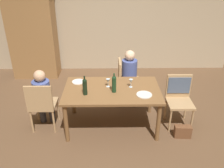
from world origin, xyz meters
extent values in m
plane|color=brown|center=(0.00, 0.00, 0.00)|extent=(10.00, 10.00, 0.00)
cube|color=tan|center=(0.00, 2.69, 1.35)|extent=(6.40, 0.12, 2.70)
cube|color=olive|center=(-1.92, 2.24, 1.05)|extent=(1.10, 0.56, 2.10)
cube|color=brown|center=(0.00, 0.00, 0.73)|extent=(1.64, 0.99, 0.04)
cylinder|color=brown|center=(-0.75, -0.42, 0.35)|extent=(0.07, 0.07, 0.71)
cylinder|color=brown|center=(0.75, -0.42, 0.35)|extent=(0.07, 0.07, 0.71)
cylinder|color=brown|center=(-0.75, 0.42, 0.35)|extent=(0.07, 0.07, 0.71)
cylinder|color=brown|center=(0.75, 0.42, 0.35)|extent=(0.07, 0.07, 0.71)
cylinder|color=tan|center=(0.56, 1.06, 0.22)|extent=(0.04, 0.04, 0.44)
cylinder|color=tan|center=(0.56, 0.68, 0.22)|extent=(0.04, 0.04, 0.44)
cylinder|color=tan|center=(0.18, 1.06, 0.22)|extent=(0.04, 0.04, 0.44)
cylinder|color=tan|center=(0.18, 0.68, 0.22)|extent=(0.04, 0.04, 0.44)
cube|color=tan|center=(0.37, 0.87, 0.46)|extent=(0.44, 0.44, 0.04)
cube|color=tan|center=(0.17, 0.87, 0.70)|extent=(0.04, 0.44, 0.44)
cylinder|color=tan|center=(-1.39, 0.19, 0.22)|extent=(0.04, 0.04, 0.44)
cylinder|color=tan|center=(-1.01, 0.19, 0.22)|extent=(0.04, 0.04, 0.44)
cylinder|color=tan|center=(-1.39, -0.19, 0.22)|extent=(0.04, 0.04, 0.44)
cylinder|color=tan|center=(-1.01, -0.19, 0.22)|extent=(0.04, 0.04, 0.44)
cube|color=tan|center=(-1.20, 0.00, 0.46)|extent=(0.44, 0.44, 0.04)
cube|color=tan|center=(-1.20, -0.20, 0.70)|extent=(0.44, 0.04, 0.44)
cylinder|color=tan|center=(1.39, -0.19, 0.22)|extent=(0.04, 0.04, 0.44)
cylinder|color=tan|center=(1.01, -0.19, 0.22)|extent=(0.04, 0.04, 0.44)
cylinder|color=tan|center=(1.39, 0.19, 0.22)|extent=(0.04, 0.04, 0.44)
cylinder|color=tan|center=(1.01, 0.19, 0.22)|extent=(0.04, 0.04, 0.44)
cube|color=tan|center=(1.20, 0.00, 0.46)|extent=(0.44, 0.44, 0.04)
cube|color=tan|center=(1.20, 0.20, 0.70)|extent=(0.44, 0.04, 0.44)
cube|color=#4C5B75|center=(1.20, 0.20, 0.72)|extent=(0.40, 0.07, 0.31)
cylinder|color=#33333D|center=(0.51, 0.97, 0.23)|extent=(0.11, 0.11, 0.46)
cylinder|color=#33333D|center=(0.51, 0.78, 0.23)|extent=(0.11, 0.11, 0.46)
cylinder|color=#475699|center=(0.37, 0.87, 0.70)|extent=(0.31, 0.31, 0.47)
sphere|color=beige|center=(0.37, 0.87, 1.03)|extent=(0.21, 0.21, 0.21)
cylinder|color=#33333D|center=(-1.29, 0.14, 0.23)|extent=(0.11, 0.11, 0.46)
cylinder|color=#33333D|center=(-1.11, 0.14, 0.23)|extent=(0.11, 0.11, 0.46)
cylinder|color=#475699|center=(-1.20, 0.00, 0.68)|extent=(0.29, 0.29, 0.45)
sphere|color=tan|center=(-1.20, 0.00, 1.01)|extent=(0.20, 0.20, 0.20)
cylinder|color=black|center=(-0.44, -0.17, 0.86)|extent=(0.07, 0.07, 0.22)
sphere|color=black|center=(-0.44, -0.17, 0.99)|extent=(0.07, 0.07, 0.07)
cylinder|color=black|center=(-0.44, -0.17, 1.04)|extent=(0.03, 0.03, 0.08)
cylinder|color=#19381E|center=(0.03, -0.09, 0.87)|extent=(0.07, 0.07, 0.24)
sphere|color=#19381E|center=(0.03, -0.09, 1.00)|extent=(0.07, 0.07, 0.07)
cylinder|color=#19381E|center=(0.03, -0.09, 1.05)|extent=(0.03, 0.03, 0.07)
cylinder|color=silver|center=(-0.07, 0.10, 0.75)|extent=(0.06, 0.06, 0.00)
cylinder|color=silver|center=(-0.07, 0.10, 0.79)|extent=(0.01, 0.01, 0.07)
cone|color=silver|center=(-0.07, 0.10, 0.86)|extent=(0.07, 0.07, 0.07)
cylinder|color=silver|center=(0.33, 0.08, 0.75)|extent=(0.06, 0.06, 0.00)
cylinder|color=silver|center=(0.33, 0.08, 0.79)|extent=(0.01, 0.01, 0.07)
cone|color=silver|center=(0.33, 0.08, 0.86)|extent=(0.07, 0.07, 0.07)
cylinder|color=silver|center=(0.52, -0.21, 0.76)|extent=(0.25, 0.25, 0.01)
cylinder|color=white|center=(-0.60, 0.28, 0.76)|extent=(0.22, 0.22, 0.01)
cube|color=brown|center=(1.20, -0.35, 0.11)|extent=(0.29, 0.14, 0.22)
camera|label=1|loc=(-0.05, -3.57, 2.68)|focal=38.26mm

